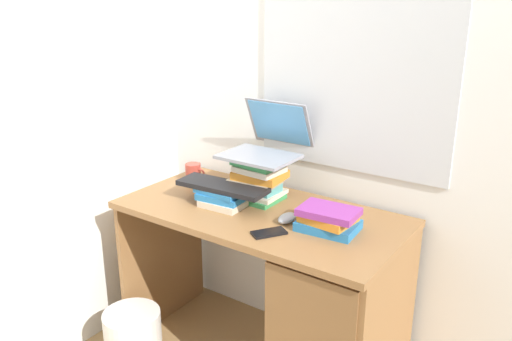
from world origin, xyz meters
TOP-DOWN VIEW (x-y plane):
  - wall_back at (0.00, 0.36)m, footprint 6.00×0.06m
  - wall_left at (-0.82, 0.00)m, footprint 0.05×6.00m
  - desk at (0.31, -0.02)m, footprint 1.26×0.63m
  - book_stack_tall at (-0.08, 0.11)m, footprint 0.25×0.21m
  - book_stack_keyboard_riser at (-0.17, -0.04)m, footprint 0.22×0.18m
  - book_stack_side at (0.34, -0.01)m, footprint 0.25×0.19m
  - laptop at (-0.08, 0.18)m, footprint 0.33×0.35m
  - keyboard at (-0.17, -0.04)m, footprint 0.43×0.17m
  - computer_mouse at (0.16, -0.04)m, footprint 0.06×0.10m
  - mug at (-0.49, 0.12)m, footprint 0.12×0.08m
  - cell_phone at (0.16, -0.17)m, footprint 0.13×0.15m
  - wastebasket at (-0.46, -0.37)m, footprint 0.27×0.27m

SIDE VIEW (x-z plane):
  - wastebasket at x=-0.46m, z-range 0.00..0.28m
  - desk at x=0.31m, z-range 0.03..0.81m
  - cell_phone at x=0.16m, z-range 0.77..0.78m
  - computer_mouse at x=0.16m, z-range 0.77..0.81m
  - book_stack_keyboard_riser at x=-0.17m, z-range 0.77..0.85m
  - mug at x=-0.49m, z-range 0.77..0.86m
  - book_stack_side at x=0.34m, z-range 0.77..0.87m
  - keyboard at x=-0.17m, z-range 0.85..0.87m
  - book_stack_tall at x=-0.08m, z-range 0.77..0.97m
  - laptop at x=-0.08m, z-range 0.91..1.15m
  - wall_left at x=-0.82m, z-range 0.00..2.60m
  - wall_back at x=0.00m, z-range 0.00..2.60m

